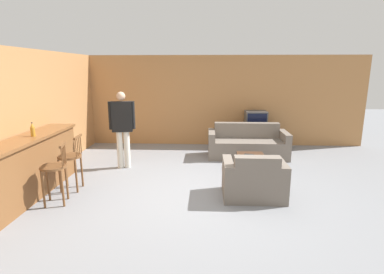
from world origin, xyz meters
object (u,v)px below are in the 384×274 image
(couch_far, at_px, (247,145))
(armchair_near, at_px, (254,180))
(book_on_table, at_px, (249,155))
(person_by_window, at_px, (122,126))
(bottle, at_px, (33,130))
(bar_chair_mid, at_px, (71,160))
(bar_chair_near, at_px, (55,171))
(tv_unit, at_px, (255,138))
(coffee_table, at_px, (252,160))
(tv, at_px, (256,120))

(couch_far, relative_size, armchair_near, 1.88)
(book_on_table, distance_m, person_by_window, 2.88)
(bottle, height_order, person_by_window, person_by_window)
(bar_chair_mid, height_order, book_on_table, bar_chair_mid)
(bar_chair_near, xyz_separation_m, armchair_near, (3.34, 0.41, -0.27))
(armchair_near, bearing_deg, bottle, 179.84)
(tv_unit, xyz_separation_m, bottle, (-4.43, -3.43, 0.89))
(bar_chair_near, height_order, bar_chair_mid, same)
(coffee_table, distance_m, book_on_table, 0.15)
(person_by_window, bearing_deg, tv, 30.65)
(bar_chair_near, relative_size, bottle, 4.14)
(bottle, bearing_deg, book_on_table, 18.57)
(bar_chair_mid, distance_m, tv_unit, 5.08)
(bar_chair_near, xyz_separation_m, person_by_window, (0.62, 1.91, 0.41))
(bar_chair_near, xyz_separation_m, coffee_table, (3.49, 1.63, -0.26))
(bar_chair_mid, height_order, armchair_near, bar_chair_mid)
(couch_far, relative_size, bottle, 8.01)
(bar_chair_mid, distance_m, coffee_table, 3.65)
(bar_chair_near, height_order, couch_far, bar_chair_near)
(coffee_table, bearing_deg, bottle, -163.25)
(book_on_table, bearing_deg, tv, 77.75)
(bar_chair_near, relative_size, tv_unit, 0.92)
(bar_chair_near, relative_size, coffee_table, 1.07)
(tv_unit, relative_size, tv, 1.88)
(coffee_table, bearing_deg, armchair_near, -97.03)
(tv_unit, xyz_separation_m, tv, (-0.00, -0.00, 0.53))
(armchair_near, relative_size, coffee_table, 1.10)
(couch_far, height_order, coffee_table, couch_far)
(bar_chair_mid, distance_m, book_on_table, 3.63)
(bottle, bearing_deg, coffee_table, 16.75)
(armchair_near, height_order, coffee_table, armchair_near)
(book_on_table, bearing_deg, person_by_window, 176.84)
(tv, relative_size, person_by_window, 0.34)
(armchair_near, height_order, person_by_window, person_by_window)
(coffee_table, relative_size, tv_unit, 0.86)
(book_on_table, bearing_deg, tv_unit, 77.77)
(couch_far, xyz_separation_m, coffee_table, (-0.07, -1.30, 0.00))
(bottle, relative_size, person_by_window, 0.14)
(bottle, distance_m, book_on_table, 4.27)
(couch_far, xyz_separation_m, tv_unit, (0.33, 0.92, -0.02))
(coffee_table, bearing_deg, bar_chair_mid, -163.44)
(bar_chair_mid, xyz_separation_m, bottle, (-0.55, -0.18, 0.60))
(tv, bearing_deg, tv_unit, 90.00)
(couch_far, height_order, book_on_table, couch_far)
(tv_unit, bearing_deg, bottle, -142.26)
(armchair_near, distance_m, coffee_table, 1.23)
(person_by_window, bearing_deg, bottle, -127.99)
(tv_unit, bearing_deg, bar_chair_near, -135.27)
(couch_far, bearing_deg, coffee_table, -93.04)
(armchair_near, xyz_separation_m, book_on_table, (0.10, 1.35, 0.07))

